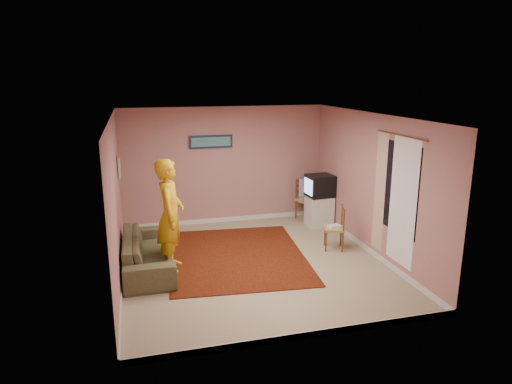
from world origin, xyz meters
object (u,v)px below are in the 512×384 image
object	(u,v)px
crt_tv	(320,186)
sofa	(148,252)
tv_cabinet	(319,211)
chair_b	(334,223)
chair_a	(307,195)
person	(170,215)

from	to	relation	value
crt_tv	sofa	world-z (taller)	crt_tv
tv_cabinet	chair_b	distance (m)	1.43
chair_a	chair_b	distance (m)	1.92
chair_b	chair_a	bearing A→B (deg)	-165.94
sofa	crt_tv	bearing A→B (deg)	-68.93
crt_tv	sofa	size ratio (longest dim) A/B	0.28
chair_b	person	world-z (taller)	person
tv_cabinet	person	size ratio (longest dim) A/B	0.35
person	sofa	bearing A→B (deg)	84.92
tv_cabinet	chair_b	world-z (taller)	chair_b
sofa	person	xyz separation A→B (m)	(0.40, -0.12, 0.66)
person	tv_cabinet	bearing A→B (deg)	-54.30
chair_b	sofa	size ratio (longest dim) A/B	0.23
sofa	chair_a	bearing A→B (deg)	-61.78
chair_a	sofa	xyz separation A→B (m)	(-3.66, -1.93, -0.27)
sofa	chair_b	bearing A→B (deg)	-89.23
chair_a	sofa	world-z (taller)	chair_a
tv_cabinet	crt_tv	xyz separation A→B (m)	(-0.01, -0.00, 0.57)
person	chair_a	bearing A→B (deg)	-46.70
tv_cabinet	sofa	world-z (taller)	tv_cabinet
crt_tv	chair_a	bearing A→B (deg)	96.13
chair_a	sofa	bearing A→B (deg)	-169.21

